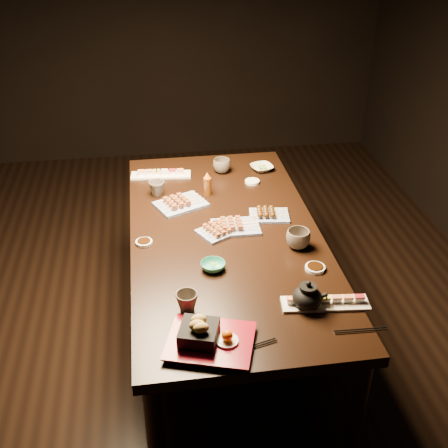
{
  "coord_description": "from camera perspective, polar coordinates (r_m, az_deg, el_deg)",
  "views": [
    {
      "loc": [
        -0.1,
        -2.42,
        2.17
      ],
      "look_at": [
        0.24,
        -0.12,
        0.77
      ],
      "focal_mm": 45.0,
      "sensor_mm": 36.0,
      "label": 1
    }
  ],
  "objects": [
    {
      "name": "sauce_dish_se",
      "position": [
        2.46,
        9.24,
        -4.42
      ],
      "size": [
        0.11,
        0.11,
        0.02
      ],
      "primitive_type": "cylinder",
      "rotation": [
        0.0,
        0.0,
        0.32
      ],
      "color": "white",
      "rests_on": "dining_table"
    },
    {
      "name": "ground",
      "position": [
        3.25,
        -4.64,
        -10.89
      ],
      "size": [
        5.0,
        5.0,
        0.0
      ],
      "primitive_type": "plane",
      "color": "black",
      "rests_on": "ground"
    },
    {
      "name": "sauce_dish_nw",
      "position": [
        3.25,
        -7.63,
        5.09
      ],
      "size": [
        0.11,
        0.11,
        0.01
      ],
      "primitive_type": "cylinder",
      "rotation": [
        0.0,
        0.0,
        0.46
      ],
      "color": "white",
      "rests_on": "dining_table"
    },
    {
      "name": "sushi_platter_far",
      "position": [
        3.23,
        -6.44,
        5.2
      ],
      "size": [
        0.34,
        0.12,
        0.04
      ],
      "primitive_type": null,
      "rotation": [
        0.0,
        0.0,
        3.05
      ],
      "color": "white",
      "rests_on": "dining_table"
    },
    {
      "name": "condiment_bottle",
      "position": [
        2.99,
        -1.7,
        4.15
      ],
      "size": [
        0.05,
        0.05,
        0.13
      ],
      "primitive_type": "cylinder",
      "rotation": [
        0.0,
        0.0,
        -0.07
      ],
      "color": "#61300D",
      "rests_on": "dining_table"
    },
    {
      "name": "teacup_far_right",
      "position": [
        3.24,
        -0.23,
        5.93
      ],
      "size": [
        0.1,
        0.1,
        0.08
      ],
      "primitive_type": "imported",
      "rotation": [
        0.0,
        0.0,
        -0.02
      ],
      "color": "brown",
      "rests_on": "dining_table"
    },
    {
      "name": "teacup_mid_right",
      "position": [
        2.57,
        7.53,
        -1.52
      ],
      "size": [
        0.14,
        0.14,
        0.09
      ],
      "primitive_type": "imported",
      "rotation": [
        0.0,
        0.0,
        0.4
      ],
      "color": "brown",
      "rests_on": "dining_table"
    },
    {
      "name": "tsukune_plate",
      "position": [
        2.81,
        4.63,
        1.18
      ],
      "size": [
        0.21,
        0.17,
        0.05
      ],
      "primitive_type": null,
      "rotation": [
        0.0,
        0.0,
        -0.13
      ],
      "color": "#828EB6",
      "rests_on": "dining_table"
    },
    {
      "name": "edamame_bowl_cream",
      "position": [
        3.28,
        3.86,
        5.73
      ],
      "size": [
        0.15,
        0.15,
        0.03
      ],
      "primitive_type": "imported",
      "rotation": [
        0.0,
        0.0,
        0.27
      ],
      "color": "beige",
      "rests_on": "dining_table"
    },
    {
      "name": "sushi_platter_near",
      "position": [
        2.26,
        10.26,
        -7.65
      ],
      "size": [
        0.35,
        0.13,
        0.04
      ],
      "primitive_type": null,
      "rotation": [
        0.0,
        0.0,
        -0.1
      ],
      "color": "white",
      "rests_on": "dining_table"
    },
    {
      "name": "sauce_dish_east",
      "position": [
        3.14,
        2.89,
        4.32
      ],
      "size": [
        0.11,
        0.11,
        0.01
      ],
      "primitive_type": "cylinder",
      "rotation": [
        0.0,
        0.0,
        0.5
      ],
      "color": "white",
      "rests_on": "dining_table"
    },
    {
      "name": "yakitori_plate_left",
      "position": [
        2.9,
        -4.44,
        2.41
      ],
      "size": [
        0.3,
        0.26,
        0.06
      ],
      "primitive_type": null,
      "rotation": [
        0.0,
        0.0,
        0.42
      ],
      "color": "#828EB6",
      "rests_on": "dining_table"
    },
    {
      "name": "yakitori_plate_right",
      "position": [
        2.7,
        1.19,
        0.07
      ],
      "size": [
        0.23,
        0.17,
        0.06
      ],
      "primitive_type": null,
      "rotation": [
        0.0,
        0.0,
        -0.02
      ],
      "color": "#828EB6",
      "rests_on": "dining_table"
    },
    {
      "name": "edamame_bowl_green",
      "position": [
        2.42,
        -1.13,
        -4.28
      ],
      "size": [
        0.12,
        0.12,
        0.03
      ],
      "primitive_type": "imported",
      "rotation": [
        0.0,
        0.0,
        0.18
      ],
      "color": "teal",
      "rests_on": "dining_table"
    },
    {
      "name": "dining_table",
      "position": [
        2.89,
        0.15,
        -7.22
      ],
      "size": [
        1.04,
        1.86,
        0.75
      ],
      "primitive_type": "cube",
      "rotation": [
        0.0,
        0.0,
        0.08
      ],
      "color": "black",
      "rests_on": "ground"
    },
    {
      "name": "chopsticks_se",
      "position": [
        2.18,
        13.71,
        -10.46
      ],
      "size": [
        0.2,
        0.03,
        0.01
      ],
      "primitive_type": null,
      "rotation": [
        0.0,
        0.0,
        -0.04
      ],
      "color": "black",
      "rests_on": "dining_table"
    },
    {
      "name": "teacup_far_left",
      "position": [
        3.01,
        -6.84,
        3.63
      ],
      "size": [
        0.11,
        0.11,
        0.08
      ],
      "primitive_type": "imported",
      "rotation": [
        0.0,
        0.0,
        -0.33
      ],
      "color": "brown",
      "rests_on": "dining_table"
    },
    {
      "name": "teacup_near_left",
      "position": [
        2.19,
        -3.79,
        -7.91
      ],
      "size": [
        0.11,
        0.11,
        0.08
      ],
      "primitive_type": "imported",
      "rotation": [
        0.0,
        0.0,
        0.38
      ],
      "color": "brown",
      "rests_on": "dining_table"
    },
    {
      "name": "yakitori_plate_center",
      "position": [
        2.67,
        -0.41,
        -0.35
      ],
      "size": [
        0.25,
        0.22,
        0.05
      ],
      "primitive_type": null,
      "rotation": [
        0.0,
        0.0,
        0.5
      ],
      "color": "#828EB6",
      "rests_on": "dining_table"
    },
    {
      "name": "tempura_tray",
      "position": [
        2.03,
        -1.42,
        -11.03
      ],
      "size": [
        0.37,
        0.33,
        0.11
      ],
      "primitive_type": null,
      "rotation": [
        0.0,
        0.0,
        -0.31
      ],
      "color": "black",
      "rests_on": "dining_table"
    },
    {
      "name": "sauce_dish_west",
      "position": [
        2.62,
        -8.13,
        -1.86
      ],
      "size": [
        0.1,
        0.1,
        0.01
      ],
      "primitive_type": "cylinder",
      "rotation": [
        0.0,
        0.0,
        0.3
      ],
      "color": "white",
      "rests_on": "dining_table"
    },
    {
      "name": "teapot",
      "position": [
        2.22,
        8.47,
        -7.11
      ],
      "size": [
        0.16,
        0.16,
        0.12
      ],
      "primitive_type": null,
      "rotation": [
        0.0,
        0.0,
        -0.17
      ],
      "color": "black",
      "rests_on": "dining_table"
    },
    {
      "name": "chopsticks_near",
      "position": [
        2.06,
        2.68,
        -12.44
      ],
      "size": [
        0.21,
        0.07,
        0.01
      ],
      "primitive_type": null,
      "rotation": [
        0.0,
        0.0,
        0.27
      ],
      "color": "black",
      "rests_on": "dining_table"
    }
  ]
}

